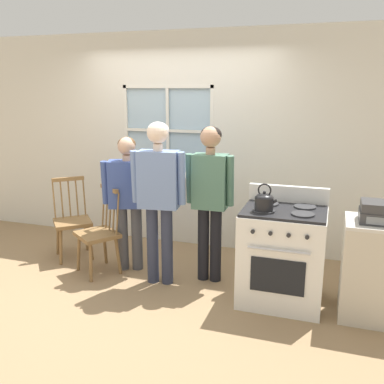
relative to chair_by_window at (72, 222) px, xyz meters
name	(u,v)px	position (x,y,z in m)	size (l,w,h in m)	color
ground_plane	(137,285)	(1.08, -0.48, -0.45)	(16.00, 16.00, 0.00)	#937551
wall_back	(182,142)	(1.09, 0.92, 0.89)	(6.40, 0.16, 2.70)	silver
chair_by_window	(72,222)	(0.00, 0.00, 0.00)	(0.58, 0.58, 0.97)	olive
chair_near_wall	(99,234)	(0.54, -0.29, 0.00)	(0.57, 0.57, 0.97)	olive
person_elderly_left	(128,192)	(0.82, -0.11, 0.46)	(0.57, 0.33, 1.51)	#4C4C51
person_teen_center	(159,187)	(1.28, -0.32, 0.59)	(0.57, 0.26, 1.70)	#2D3347
person_adult_right	(210,189)	(1.75, -0.10, 0.56)	(0.50, 0.23, 1.65)	black
stove	(282,255)	(2.54, -0.33, 0.03)	(0.77, 0.68, 1.08)	white
kettle	(264,201)	(2.37, -0.46, 0.58)	(0.21, 0.17, 0.25)	black
potted_plant	(174,169)	(1.00, 0.83, 0.56)	(0.16, 0.16, 0.31)	beige
side_counter	(374,270)	(3.35, -0.37, 0.00)	(0.55, 0.50, 0.90)	beige
stereo	(381,213)	(3.35, -0.39, 0.54)	(0.34, 0.29, 0.18)	#38383A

